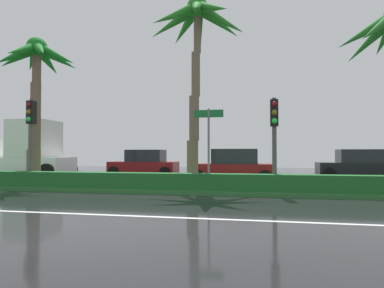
{
  "coord_description": "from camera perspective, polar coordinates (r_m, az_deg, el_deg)",
  "views": [
    {
      "loc": [
        2.73,
        -5.59,
        1.5
      ],
      "look_at": [
        -0.9,
        13.1,
        2.03
      ],
      "focal_mm": 31.19,
      "sensor_mm": 36.0,
      "label": 1
    }
  ],
  "objects": [
    {
      "name": "palm_tree_centre_left",
      "position": [
        15.02,
        0.87,
        18.64
      ],
      "size": [
        4.33,
        4.48,
        8.07
      ],
      "color": "brown",
      "rests_on": "median_strip"
    },
    {
      "name": "ground_plane",
      "position": [
        14.92,
        0.4,
        -7.55
      ],
      "size": [
        90.0,
        42.0,
        0.1
      ],
      "primitive_type": "cube",
      "color": "black"
    },
    {
      "name": "median_hedge",
      "position": [
        12.53,
        -1.63,
        -6.4
      ],
      "size": [
        76.5,
        0.7,
        0.6
      ],
      "color": "#1E6028",
      "rests_on": "median_strip"
    },
    {
      "name": "box_truck_lead",
      "position": [
        22.73,
        -27.32,
        -1.29
      ],
      "size": [
        6.4,
        2.64,
        3.46
      ],
      "rotation": [
        0.0,
        0.0,
        3.14
      ],
      "color": "white",
      "rests_on": "ground_plane"
    },
    {
      "name": "car_in_traffic_second",
      "position": [
        17.4,
        7.03,
        -3.8
      ],
      "size": [
        4.3,
        2.02,
        1.72
      ],
      "rotation": [
        0.0,
        0.0,
        3.14
      ],
      "color": "maroon",
      "rests_on": "ground_plane"
    },
    {
      "name": "near_lane_divider_stripe",
      "position": [
        8.2,
        -8.85,
        -12.1
      ],
      "size": [
        81.0,
        0.14,
        0.01
      ],
      "primitive_type": "cube",
      "color": "white",
      "rests_on": "ground_plane"
    },
    {
      "name": "traffic_signal_median_right",
      "position": [
        12.42,
        13.89,
        2.9
      ],
      "size": [
        0.28,
        0.43,
        3.36
      ],
      "color": "#4C4C47",
      "rests_on": "median_strip"
    },
    {
      "name": "median_strip",
      "position": [
        13.93,
        -0.36,
        -7.46
      ],
      "size": [
        85.5,
        4.0,
        0.15
      ],
      "primitive_type": "cube",
      "color": "#2D6B33",
      "rests_on": "ground_plane"
    },
    {
      "name": "traffic_signal_median_left",
      "position": [
        15.41,
        -25.84,
        2.78
      ],
      "size": [
        0.28,
        0.43,
        3.6
      ],
      "color": "#4C4C47",
      "rests_on": "median_strip"
    },
    {
      "name": "palm_tree_mid_left",
      "position": [
        16.98,
        -25.07,
        11.37
      ],
      "size": [
        3.79,
        3.78,
        6.6
      ],
      "color": "brown",
      "rests_on": "median_strip"
    },
    {
      "name": "street_name_sign",
      "position": [
        12.35,
        2.86,
        1.1
      ],
      "size": [
        1.1,
        0.08,
        3.0
      ],
      "color": "slate",
      "rests_on": "median_strip"
    },
    {
      "name": "car_in_traffic_third",
      "position": [
        21.4,
        26.45,
        -3.23
      ],
      "size": [
        4.3,
        2.02,
        1.72
      ],
      "rotation": [
        0.0,
        0.0,
        3.14
      ],
      "color": "black",
      "rests_on": "ground_plane"
    },
    {
      "name": "car_in_traffic_leading",
      "position": [
        21.59,
        -8.15,
        -3.36
      ],
      "size": [
        4.3,
        2.02,
        1.72
      ],
      "rotation": [
        0.0,
        0.0,
        3.14
      ],
      "color": "maroon",
      "rests_on": "ground_plane"
    }
  ]
}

